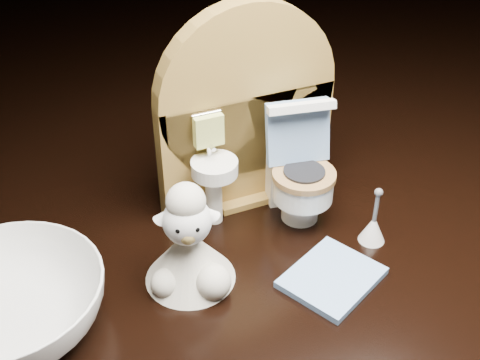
# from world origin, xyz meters

# --- Properties ---
(backdrop_panel) EXTENTS (0.13, 0.05, 0.15)m
(backdrop_panel) POSITION_xyz_m (-0.00, 0.06, 0.07)
(backdrop_panel) COLOR olive
(backdrop_panel) RESTS_ON ground
(toy_toilet) EXTENTS (0.05, 0.06, 0.09)m
(toy_toilet) POSITION_xyz_m (0.03, 0.03, 0.03)
(toy_toilet) COLOR white
(toy_toilet) RESTS_ON ground
(bath_mat) EXTENTS (0.07, 0.07, 0.00)m
(bath_mat) POSITION_xyz_m (0.01, -0.04, 0.00)
(bath_mat) COLOR #7399CA
(bath_mat) RESTS_ON ground
(toilet_brush) EXTENTS (0.02, 0.02, 0.04)m
(toilet_brush) POSITION_xyz_m (0.06, -0.02, 0.01)
(toilet_brush) COLOR white
(toilet_brush) RESTS_ON ground
(plush_lamb) EXTENTS (0.06, 0.06, 0.07)m
(plush_lamb) POSITION_xyz_m (-0.07, -0.00, 0.03)
(plush_lamb) COLOR beige
(plush_lamb) RESTS_ON ground
(ceramic_bowl) EXTENTS (0.11, 0.11, 0.04)m
(ceramic_bowl) POSITION_xyz_m (-0.18, 0.00, 0.02)
(ceramic_bowl) COLOR white
(ceramic_bowl) RESTS_ON ground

